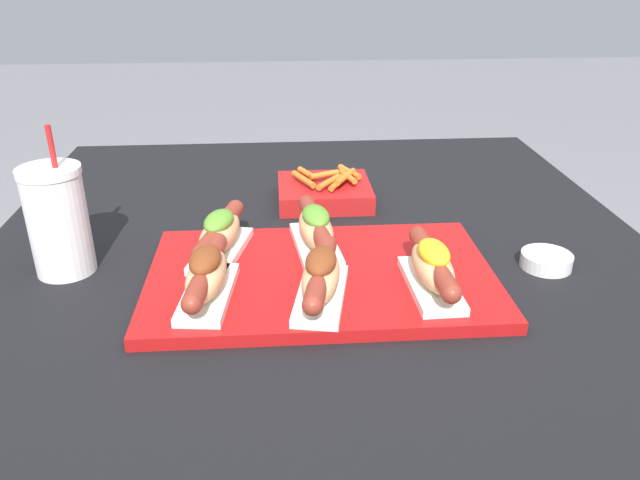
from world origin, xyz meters
The scene contains 10 objects.
patio_table centered at (0.00, 0.00, 0.36)m, with size 1.09×1.14×0.71m.
serving_tray centered at (-0.01, -0.14, 0.72)m, with size 0.49×0.31×0.02m.
hot_dog_0 centered at (-0.16, -0.20, 0.77)m, with size 0.08×0.19×0.07m.
hot_dog_1 centered at (-0.01, -0.21, 0.77)m, with size 0.09×0.19×0.07m.
hot_dog_2 centered at (0.14, -0.20, 0.77)m, with size 0.06×0.19×0.07m.
hot_dog_3 centered at (-0.15, -0.07, 0.77)m, with size 0.09×0.19×0.07m.
hot_dog_4 centered at (-0.01, -0.06, 0.77)m, with size 0.08×0.19×0.07m.
sauce_bowl centered at (0.34, -0.11, 0.73)m, with size 0.08×0.08×0.02m.
drink_cup centered at (-0.38, -0.07, 0.80)m, with size 0.09×0.09×0.22m.
fries_basket centered at (0.02, 0.18, 0.73)m, with size 0.17×0.16×0.06m.
Camera 1 is at (-0.06, -0.92, 1.16)m, focal length 35.00 mm.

